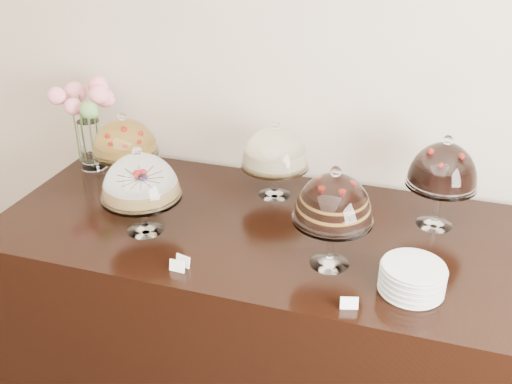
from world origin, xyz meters
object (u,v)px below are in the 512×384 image
(cake_stand_dark_choco, at_px, (443,169))
(cake_stand_choco_layer, at_px, (334,202))
(plate_stack, at_px, (412,278))
(cake_stand_fruit_tart, at_px, (125,139))
(display_counter, at_px, (259,309))
(cake_stand_cheesecake, at_px, (275,151))
(cake_stand_sugar_sponge, at_px, (140,181))
(flower_vase, at_px, (88,113))

(cake_stand_dark_choco, bearing_deg, cake_stand_choco_layer, -131.49)
(plate_stack, bearing_deg, cake_stand_fruit_tart, 160.41)
(plate_stack, bearing_deg, display_counter, 157.16)
(cake_stand_cheesecake, height_order, cake_stand_dark_choco, cake_stand_dark_choco)
(cake_stand_choco_layer, relative_size, cake_stand_dark_choco, 1.00)
(display_counter, xyz_separation_m, cake_stand_choco_layer, (0.33, -0.19, 0.71))
(cake_stand_dark_choco, bearing_deg, cake_stand_fruit_tart, -179.76)
(cake_stand_sugar_sponge, xyz_separation_m, plate_stack, (1.07, -0.09, -0.17))
(cake_stand_cheesecake, distance_m, cake_stand_fruit_tart, 0.72)
(cake_stand_sugar_sponge, xyz_separation_m, cake_stand_cheesecake, (0.42, 0.46, -0.01))
(cake_stand_cheesecake, relative_size, plate_stack, 1.64)
(cake_stand_dark_choco, distance_m, flower_vase, 1.67)
(cake_stand_dark_choco, height_order, cake_stand_fruit_tart, cake_stand_dark_choco)
(display_counter, distance_m, flower_vase, 1.25)
(cake_stand_sugar_sponge, distance_m, flower_vase, 0.73)
(cake_stand_choco_layer, relative_size, cake_stand_fruit_tart, 1.18)
(display_counter, xyz_separation_m, plate_stack, (0.63, -0.27, 0.50))
(cake_stand_fruit_tart, distance_m, flower_vase, 0.27)
(cake_stand_sugar_sponge, xyz_separation_m, cake_stand_fruit_tart, (-0.29, 0.40, -0.02))
(display_counter, bearing_deg, flower_vase, 162.50)
(cake_stand_sugar_sponge, height_order, cake_stand_cheesecake, cake_stand_sugar_sponge)
(display_counter, xyz_separation_m, cake_stand_dark_choco, (0.70, 0.22, 0.71))
(display_counter, distance_m, cake_stand_choco_layer, 0.81)
(cake_stand_choco_layer, xyz_separation_m, cake_stand_dark_choco, (0.36, 0.41, -0.01))
(cake_stand_fruit_tart, xyz_separation_m, plate_stack, (1.36, -0.49, -0.16))
(cake_stand_fruit_tart, bearing_deg, cake_stand_cheesecake, 4.87)
(cake_stand_cheesecake, relative_size, flower_vase, 0.82)
(flower_vase, relative_size, plate_stack, 1.99)
(cake_stand_cheesecake, bearing_deg, cake_stand_dark_choco, -4.43)
(cake_stand_cheesecake, distance_m, plate_stack, 0.86)
(cake_stand_cheesecake, relative_size, cake_stand_fruit_tart, 1.06)
(cake_stand_sugar_sponge, bearing_deg, cake_stand_dark_choco, 19.70)
(display_counter, distance_m, plate_stack, 0.85)
(cake_stand_fruit_tart, relative_size, flower_vase, 0.78)
(cake_stand_dark_choco, xyz_separation_m, flower_vase, (-1.67, 0.08, 0.02))
(display_counter, bearing_deg, cake_stand_dark_choco, 17.87)
(cake_stand_fruit_tart, bearing_deg, cake_stand_sugar_sponge, -53.68)
(cake_stand_choco_layer, height_order, cake_stand_cheesecake, cake_stand_choco_layer)
(display_counter, bearing_deg, cake_stand_cheesecake, 93.01)
(cake_stand_sugar_sponge, relative_size, plate_stack, 1.68)
(cake_stand_cheesecake, distance_m, cake_stand_dark_choco, 0.71)
(cake_stand_choco_layer, bearing_deg, display_counter, 150.45)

